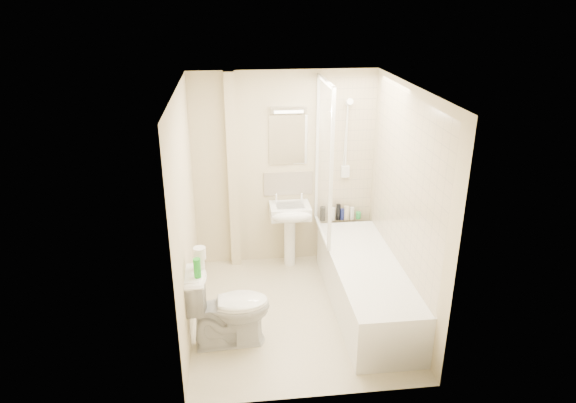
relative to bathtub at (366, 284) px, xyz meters
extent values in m
plane|color=beige|center=(-0.75, -0.02, -0.29)|extent=(2.50, 2.50, 0.00)
cube|color=beige|center=(-0.75, 1.23, 0.91)|extent=(2.20, 0.02, 2.40)
cube|color=beige|center=(-1.85, -0.02, 0.91)|extent=(0.02, 2.50, 2.40)
cube|color=beige|center=(0.35, -0.02, 0.91)|extent=(0.02, 2.50, 2.40)
cube|color=white|center=(-0.75, -0.02, 2.11)|extent=(2.20, 2.50, 0.02)
cube|color=beige|center=(0.00, 1.22, 1.14)|extent=(0.70, 0.01, 1.75)
cube|color=beige|center=(0.34, 0.00, 1.14)|extent=(0.01, 2.10, 1.75)
cube|color=beige|center=(-1.37, 1.17, 0.91)|extent=(0.12, 0.12, 2.40)
cube|color=beige|center=(-0.70, 1.22, 0.74)|extent=(0.60, 0.02, 0.30)
cube|color=white|center=(-0.70, 1.22, 1.29)|extent=(0.46, 0.01, 0.60)
cube|color=silver|center=(-0.70, 1.20, 1.66)|extent=(0.42, 0.07, 0.07)
cube|color=white|center=(0.00, 0.00, -0.01)|extent=(0.70, 2.10, 0.55)
cube|color=white|center=(0.00, 0.00, 0.21)|extent=(0.56, 1.96, 0.05)
cube|color=white|center=(-0.35, 0.78, 1.16)|extent=(0.01, 0.90, 1.80)
cube|color=white|center=(-0.35, 1.21, 1.16)|extent=(0.04, 0.04, 1.80)
cube|color=white|center=(-0.35, 0.33, 1.16)|extent=(0.04, 0.04, 1.80)
cube|color=white|center=(-0.35, 0.78, 2.04)|extent=(0.04, 0.90, 0.04)
cube|color=white|center=(-0.35, 0.78, 0.28)|extent=(0.04, 0.90, 0.03)
cylinder|color=white|center=(0.00, 1.20, 1.26)|extent=(0.02, 0.02, 0.90)
cylinder|color=white|center=(0.00, 1.20, 0.81)|extent=(0.05, 0.05, 0.02)
cylinder|color=white|center=(0.00, 1.20, 1.71)|extent=(0.05, 0.05, 0.02)
cylinder|color=white|center=(0.00, 1.13, 1.74)|extent=(0.08, 0.11, 0.11)
cube|color=white|center=(0.00, 1.19, 0.88)|extent=(0.10, 0.05, 0.14)
cylinder|color=white|center=(-0.02, 1.17, 1.31)|extent=(0.01, 0.13, 0.84)
cylinder|color=white|center=(-0.70, 1.06, 0.04)|extent=(0.14, 0.14, 0.65)
cube|color=white|center=(-0.70, 1.03, 0.46)|extent=(0.48, 0.37, 0.15)
ellipsoid|color=white|center=(-0.70, 0.86, 0.46)|extent=(0.48, 0.21, 0.15)
cube|color=silver|center=(-0.70, 1.03, 0.51)|extent=(0.34, 0.24, 0.04)
cylinder|color=white|center=(-0.86, 1.14, 0.58)|extent=(0.03, 0.03, 0.10)
cylinder|color=white|center=(-0.54, 1.14, 0.58)|extent=(0.03, 0.03, 0.10)
sphere|color=white|center=(-0.86, 1.14, 0.63)|extent=(0.04, 0.04, 0.04)
sphere|color=white|center=(-0.54, 1.14, 0.63)|extent=(0.04, 0.04, 0.04)
cylinder|color=black|center=(-0.27, 1.14, 0.35)|extent=(0.07, 0.07, 0.18)
cylinder|color=silver|center=(-0.15, 1.14, 0.34)|extent=(0.06, 0.06, 0.16)
cylinder|color=black|center=(-0.08, 1.14, 0.36)|extent=(0.05, 0.05, 0.21)
cylinder|color=navy|center=(-0.02, 1.14, 0.33)|extent=(0.05, 0.05, 0.14)
cylinder|color=beige|center=(0.03, 1.14, 0.35)|extent=(0.07, 0.07, 0.17)
cylinder|color=silver|center=(0.10, 1.14, 0.34)|extent=(0.06, 0.06, 0.16)
cylinder|color=green|center=(0.18, 1.14, 0.31)|extent=(0.06, 0.06, 0.09)
imported|color=white|center=(-1.47, -0.43, 0.11)|extent=(0.52, 0.83, 0.81)
cylinder|color=white|center=(-1.72, -0.35, 0.57)|extent=(0.10, 0.10, 0.11)
cylinder|color=white|center=(-1.71, -0.37, 0.68)|extent=(0.11, 0.11, 0.11)
cylinder|color=green|center=(-1.73, -0.52, 0.61)|extent=(0.07, 0.07, 0.18)
camera|label=1|loc=(-1.38, -4.65, 2.91)|focal=32.00mm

